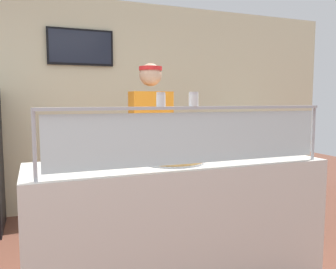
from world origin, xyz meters
TOP-DOWN VIEW (x-y plane):
  - ground_plane at (1.13, 1.00)m, footprint 12.00×12.00m
  - shop_rear_unit at (1.13, 2.49)m, footprint 6.66×0.13m
  - serving_counter at (1.13, 0.37)m, footprint 2.26×0.74m
  - sneeze_guard at (1.13, 0.06)m, footprint 2.09×0.06m
  - pizza_tray at (1.07, 0.34)m, footprint 0.48×0.48m
  - pizza_server at (1.07, 0.32)m, footprint 0.11×0.29m
  - parmesan_shaker at (0.87, 0.06)m, footprint 0.06×0.06m
  - pepper_flake_shaker at (1.11, 0.06)m, footprint 0.07×0.07m
  - worker_figure at (1.13, 1.02)m, footprint 0.41×0.50m
  - prep_shelf at (3.01, 2.00)m, footprint 0.70×0.55m
  - pizza_box_stack at (3.02, 2.00)m, footprint 0.43×0.43m

SIDE VIEW (x-z plane):
  - ground_plane at x=1.13m, z-range 0.00..0.00m
  - prep_shelf at x=3.01m, z-range 0.00..0.88m
  - serving_counter at x=1.13m, z-range 0.00..0.95m
  - pizza_box_stack at x=3.02m, z-range 0.88..1.01m
  - pizza_tray at x=1.07m, z-range 0.95..0.98m
  - pizza_server at x=1.07m, z-range 0.99..0.99m
  - worker_figure at x=1.13m, z-range 0.13..1.89m
  - sneeze_guard at x=1.13m, z-range 1.01..1.44m
  - shop_rear_unit at x=1.13m, z-range 0.01..2.71m
  - parmesan_shaker at x=0.87m, z-range 1.37..1.47m
  - pepper_flake_shaker at x=1.11m, z-range 1.37..1.47m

